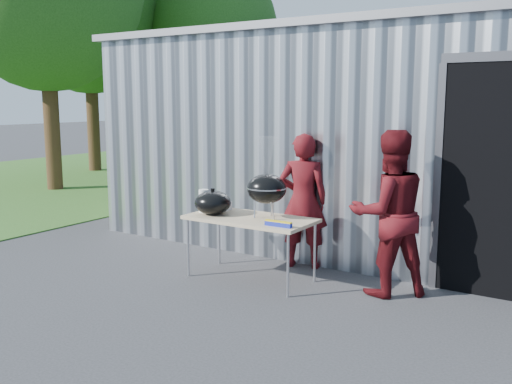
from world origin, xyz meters
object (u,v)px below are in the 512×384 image
Objects in this scene: folding_table at (250,221)px; kettle_grill at (267,183)px; person_cook at (303,201)px; person_bystander at (389,213)px.

kettle_grill is (0.18, 0.08, 0.46)m from folding_table.
person_cook is 0.95× the size of person_bystander.
folding_table is 0.49m from kettle_grill.
person_bystander is (1.54, 0.38, 0.19)m from folding_table.
person_bystander is at bearing 13.88° from folding_table.
person_cook is at bearing -60.19° from person_bystander.
person_bystander is (1.36, 0.30, -0.26)m from kettle_grill.
folding_table is 1.59× the size of kettle_grill.
person_cook reaches higher than folding_table.
folding_table is 0.85m from person_cook.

